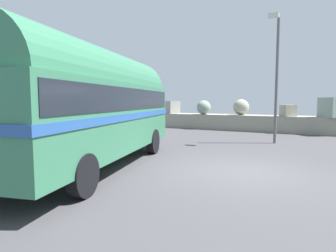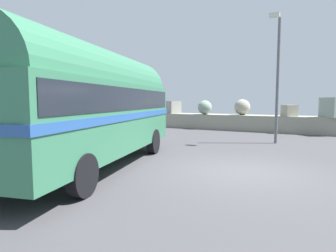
{
  "view_description": "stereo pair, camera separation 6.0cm",
  "coord_description": "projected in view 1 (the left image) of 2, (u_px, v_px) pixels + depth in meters",
  "views": [
    {
      "loc": [
        1.93,
        -8.16,
        2.1
      ],
      "look_at": [
        -2.22,
        -0.4,
        1.3
      ],
      "focal_mm": 30.05,
      "sensor_mm": 36.0,
      "label": 1
    },
    {
      "loc": [
        1.98,
        -8.13,
        2.1
      ],
      "look_at": [
        -2.22,
        -0.4,
        1.3
      ],
      "focal_mm": 30.05,
      "sensor_mm": 36.0,
      "label": 2
    }
  ],
  "objects": [
    {
      "name": "lamp_post",
      "position": [
        276.0,
        73.0,
        13.39
      ],
      "size": [
        0.44,
        1.1,
        5.99
      ],
      "color": "#5B5B60",
      "rests_on": "ground"
    },
    {
      "name": "ground",
      "position": [
        241.0,
        172.0,
        8.26
      ],
      "size": [
        32.0,
        26.0,
        0.02
      ],
      "color": "#3F3E42"
    },
    {
      "name": "breakwater",
      "position": [
        281.0,
        122.0,
        18.64
      ],
      "size": [
        31.36,
        2.26,
        2.31
      ],
      "color": "gray",
      "rests_on": "ground"
    },
    {
      "name": "vintage_coach",
      "position": [
        94.0,
        102.0,
        8.66
      ],
      "size": [
        4.49,
        8.91,
        3.7
      ],
      "rotation": [
        0.0,
        0.0,
        0.25
      ],
      "color": "black",
      "rests_on": "ground"
    }
  ]
}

